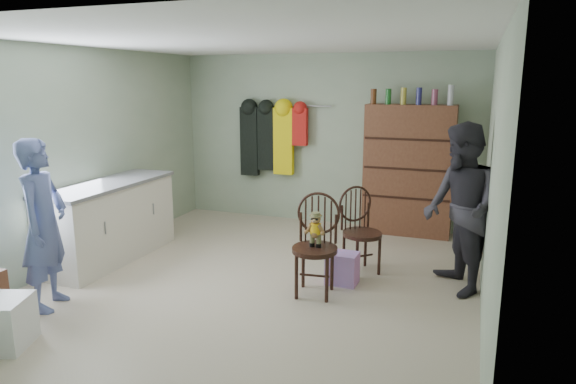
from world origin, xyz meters
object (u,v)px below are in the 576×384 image
at_px(chair_front, 316,239).
at_px(chair_far, 360,227).
at_px(counter, 110,221).
at_px(dresser, 408,170).

relative_size(chair_front, chair_far, 1.06).
height_order(counter, dresser, dresser).
relative_size(chair_far, dresser, 0.47).
distance_m(counter, chair_far, 2.96).
bearing_deg(counter, chair_far, 12.33).
relative_size(counter, chair_front, 1.82).
bearing_deg(chair_front, chair_far, 63.73).
bearing_deg(chair_far, counter, 149.39).
bearing_deg(dresser, counter, -144.31).
relative_size(counter, dresser, 0.90).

